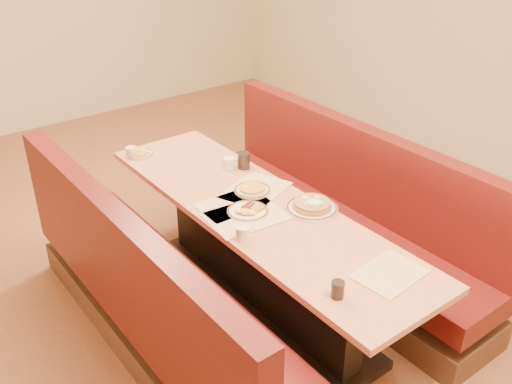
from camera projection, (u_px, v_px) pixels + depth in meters
ground at (256, 304)px, 3.80m from camera, size 8.00×8.00×0.00m
room_envelope at (257, 5)px, 2.88m from camera, size 6.04×8.04×2.82m
diner_table at (256, 258)px, 3.63m from camera, size 0.70×2.50×0.75m
booth_left at (154, 305)px, 3.24m from camera, size 0.55×2.50×1.05m
booth_right at (339, 223)px, 4.02m from camera, size 0.55×2.50×1.05m
placemat_near_left at (246, 216)px, 3.34m from camera, size 0.48×0.38×0.00m
placemat_near_right at (389, 274)px, 2.85m from camera, size 0.37×0.29×0.00m
placemat_far_left at (230, 205)px, 3.45m from camera, size 0.38×0.29×0.00m
placemat_far_right at (255, 190)px, 3.63m from camera, size 0.51×0.45×0.00m
pancake_plate at (312, 207)px, 3.40m from camera, size 0.31×0.31×0.07m
eggs_plate at (248, 211)px, 3.37m from camera, size 0.25×0.25×0.05m
extra_plate_mid at (252, 190)px, 3.60m from camera, size 0.23×0.23×0.05m
extra_plate_far at (140, 153)px, 4.09m from camera, size 0.19×0.19×0.04m
coffee_mug_a at (314, 208)px, 3.35m from camera, size 0.11×0.08×0.09m
coffee_mug_b at (244, 233)px, 3.11m from camera, size 0.11×0.08×0.08m
coffee_mug_c at (229, 163)px, 3.88m from camera, size 0.11×0.08×0.08m
coffee_mug_d at (132, 152)px, 4.05m from camera, size 0.10×0.07×0.08m
soda_tumbler_near at (338, 290)px, 2.68m from camera, size 0.06×0.06×0.09m
soda_tumbler_mid at (244, 160)px, 3.89m from camera, size 0.08×0.08×0.12m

